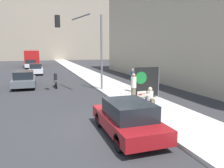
{
  "coord_description": "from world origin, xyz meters",
  "views": [
    {
      "loc": [
        -2.87,
        -8.6,
        3.39
      ],
      "look_at": [
        1.06,
        3.11,
        1.4
      ],
      "focal_mm": 35.0,
      "sensor_mm": 36.0,
      "label": 1
    }
  ],
  "objects_px": {
    "pedestrian_behind": "(133,80)",
    "protest_banner": "(146,82)",
    "traffic_light_pole": "(86,39)",
    "car_on_road_distant": "(31,64)",
    "motorcycle_on_road": "(56,81)",
    "parked_car_curbside": "(128,118)",
    "seated_protester": "(150,98)",
    "car_on_road_midblock": "(36,69)",
    "jogger_on_sidewalk": "(133,87)",
    "city_bus_on_road": "(33,57)",
    "car_on_road_nearest": "(24,79)"
  },
  "relations": [
    {
      "from": "pedestrian_behind",
      "to": "protest_banner",
      "type": "xyz_separation_m",
      "value": [
        -0.08,
        -2.29,
        0.18
      ]
    },
    {
      "from": "traffic_light_pole",
      "to": "car_on_road_distant",
      "type": "xyz_separation_m",
      "value": [
        -4.89,
        24.7,
        -3.42
      ]
    },
    {
      "from": "pedestrian_behind",
      "to": "motorcycle_on_road",
      "type": "relative_size",
      "value": 0.87
    },
    {
      "from": "parked_car_curbside",
      "to": "seated_protester",
      "type": "bearing_deg",
      "value": 46.8
    },
    {
      "from": "car_on_road_midblock",
      "to": "motorcycle_on_road",
      "type": "bearing_deg",
      "value": -81.26
    },
    {
      "from": "jogger_on_sidewalk",
      "to": "city_bus_on_road",
      "type": "bearing_deg",
      "value": -97.8
    },
    {
      "from": "motorcycle_on_road",
      "to": "car_on_road_distant",
      "type": "bearing_deg",
      "value": 97.11
    },
    {
      "from": "pedestrian_behind",
      "to": "parked_car_curbside",
      "type": "height_order",
      "value": "pedestrian_behind"
    },
    {
      "from": "car_on_road_distant",
      "to": "motorcycle_on_road",
      "type": "distance_m",
      "value": 21.8
    },
    {
      "from": "motorcycle_on_road",
      "to": "city_bus_on_road",
      "type": "bearing_deg",
      "value": 95.12
    },
    {
      "from": "seated_protester",
      "to": "pedestrian_behind",
      "type": "bearing_deg",
      "value": 100.98
    },
    {
      "from": "car_on_road_distant",
      "to": "motorcycle_on_road",
      "type": "relative_size",
      "value": 2.2
    },
    {
      "from": "car_on_road_midblock",
      "to": "car_on_road_nearest",
      "type": "bearing_deg",
      "value": -94.94
    },
    {
      "from": "pedestrian_behind",
      "to": "car_on_road_distant",
      "type": "distance_m",
      "value": 27.63
    },
    {
      "from": "traffic_light_pole",
      "to": "parked_car_curbside",
      "type": "height_order",
      "value": "traffic_light_pole"
    },
    {
      "from": "jogger_on_sidewalk",
      "to": "car_on_road_nearest",
      "type": "bearing_deg",
      "value": -69.88
    },
    {
      "from": "traffic_light_pole",
      "to": "car_on_road_distant",
      "type": "height_order",
      "value": "traffic_light_pole"
    },
    {
      "from": "jogger_on_sidewalk",
      "to": "traffic_light_pole",
      "type": "height_order",
      "value": "traffic_light_pole"
    },
    {
      "from": "car_on_road_distant",
      "to": "parked_car_curbside",
      "type": "bearing_deg",
      "value": -82.31
    },
    {
      "from": "pedestrian_behind",
      "to": "traffic_light_pole",
      "type": "xyz_separation_m",
      "value": [
        -3.19,
        1.71,
        3.1
      ]
    },
    {
      "from": "traffic_light_pole",
      "to": "city_bus_on_road",
      "type": "relative_size",
      "value": 0.52
    },
    {
      "from": "seated_protester",
      "to": "protest_banner",
      "type": "bearing_deg",
      "value": 91.81
    },
    {
      "from": "parked_car_curbside",
      "to": "motorcycle_on_road",
      "type": "bearing_deg",
      "value": 98.7
    },
    {
      "from": "protest_banner",
      "to": "seated_protester",
      "type": "bearing_deg",
      "value": -112.59
    },
    {
      "from": "jogger_on_sidewalk",
      "to": "motorcycle_on_road",
      "type": "relative_size",
      "value": 0.86
    },
    {
      "from": "protest_banner",
      "to": "traffic_light_pole",
      "type": "xyz_separation_m",
      "value": [
        -3.11,
        4.0,
        2.93
      ]
    },
    {
      "from": "motorcycle_on_road",
      "to": "jogger_on_sidewalk",
      "type": "bearing_deg",
      "value": -61.07
    },
    {
      "from": "city_bus_on_road",
      "to": "traffic_light_pole",
      "type": "bearing_deg",
      "value": -81.37
    },
    {
      "from": "car_on_road_midblock",
      "to": "jogger_on_sidewalk",
      "type": "bearing_deg",
      "value": -72.63
    },
    {
      "from": "jogger_on_sidewalk",
      "to": "pedestrian_behind",
      "type": "xyz_separation_m",
      "value": [
        1.2,
        2.77,
        0.01
      ]
    },
    {
      "from": "city_bus_on_road",
      "to": "motorcycle_on_road",
      "type": "xyz_separation_m",
      "value": [
        2.48,
        -27.69,
        -1.23
      ]
    },
    {
      "from": "city_bus_on_road",
      "to": "pedestrian_behind",
      "type": "bearing_deg",
      "value": -76.4
    },
    {
      "from": "car_on_road_nearest",
      "to": "traffic_light_pole",
      "type": "bearing_deg",
      "value": -40.03
    },
    {
      "from": "jogger_on_sidewalk",
      "to": "parked_car_curbside",
      "type": "xyz_separation_m",
      "value": [
        -2.31,
        -4.63,
        -0.35
      ]
    },
    {
      "from": "protest_banner",
      "to": "traffic_light_pole",
      "type": "relative_size",
      "value": 0.35
    },
    {
      "from": "pedestrian_behind",
      "to": "seated_protester",
      "type": "bearing_deg",
      "value": -86.63
    },
    {
      "from": "seated_protester",
      "to": "car_on_road_midblock",
      "type": "distance_m",
      "value": 21.92
    },
    {
      "from": "seated_protester",
      "to": "parked_car_curbside",
      "type": "height_order",
      "value": "parked_car_curbside"
    },
    {
      "from": "seated_protester",
      "to": "car_on_road_nearest",
      "type": "bearing_deg",
      "value": 147.11
    },
    {
      "from": "pedestrian_behind",
      "to": "car_on_road_nearest",
      "type": "height_order",
      "value": "pedestrian_behind"
    },
    {
      "from": "pedestrian_behind",
      "to": "car_on_road_nearest",
      "type": "xyz_separation_m",
      "value": [
        -8.03,
        5.78,
        -0.33
      ]
    },
    {
      "from": "car_on_road_distant",
      "to": "seated_protester",
      "type": "bearing_deg",
      "value": -77.56
    },
    {
      "from": "seated_protester",
      "to": "car_on_road_nearest",
      "type": "height_order",
      "value": "car_on_road_nearest"
    },
    {
      "from": "seated_protester",
      "to": "car_on_road_distant",
      "type": "bearing_deg",
      "value": 126.83
    },
    {
      "from": "motorcycle_on_road",
      "to": "car_on_road_nearest",
      "type": "bearing_deg",
      "value": 159.51
    },
    {
      "from": "protest_banner",
      "to": "car_on_road_nearest",
      "type": "relative_size",
      "value": 0.44
    },
    {
      "from": "jogger_on_sidewalk",
      "to": "pedestrian_behind",
      "type": "relative_size",
      "value": 0.99
    },
    {
      "from": "motorcycle_on_road",
      "to": "pedestrian_behind",
      "type": "bearing_deg",
      "value": -41.69
    },
    {
      "from": "seated_protester",
      "to": "traffic_light_pole",
      "type": "xyz_separation_m",
      "value": [
        -2.02,
        6.62,
        3.34
      ]
    },
    {
      "from": "car_on_road_nearest",
      "to": "jogger_on_sidewalk",
      "type": "bearing_deg",
      "value": -51.38
    }
  ]
}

